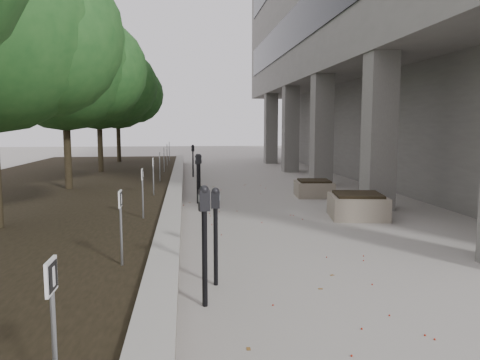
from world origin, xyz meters
TOP-DOWN VIEW (x-y plane):
  - ground at (0.00, 0.00)m, footprint 90.00×90.00m
  - retaining_wall at (-1.82, 9.00)m, footprint 0.39×26.00m
  - planting_bed at (-5.50, 9.00)m, footprint 7.00×26.00m
  - crabapple_tree_3 at (-4.80, 8.00)m, footprint 4.60×4.00m
  - crabapple_tree_4 at (-4.80, 13.00)m, footprint 4.60×4.00m
  - crabapple_tree_5 at (-4.80, 18.00)m, footprint 4.60×4.00m
  - parking_sign_1 at (-2.35, -2.50)m, footprint 0.04×0.22m
  - parking_sign_2 at (-2.35, 0.50)m, footprint 0.04×0.22m
  - parking_sign_3 at (-2.35, 3.50)m, footprint 0.04×0.22m
  - parking_sign_4 at (-2.35, 6.50)m, footprint 0.04×0.22m
  - parking_sign_5 at (-2.35, 9.50)m, footprint 0.04×0.22m
  - parking_sign_6 at (-2.35, 12.50)m, footprint 0.04×0.22m
  - parking_sign_7 at (-2.35, 15.50)m, footprint 0.04×0.22m
  - parking_sign_8 at (-2.35, 18.50)m, footprint 0.04×0.22m
  - parking_meter_1 at (-1.32, 0.03)m, footprint 0.16×0.13m
  - parking_meter_2 at (-1.14, 0.75)m, footprint 0.14×0.11m
  - parking_meter_3 at (-1.13, 8.08)m, footprint 0.16×0.14m
  - parking_meter_4 at (-1.20, 7.44)m, footprint 0.16×0.14m
  - parking_meter_5 at (-1.21, 14.33)m, footprint 0.16×0.13m
  - planter_front at (2.49, 4.98)m, footprint 1.46×1.46m
  - planter_back at (2.39, 8.33)m, footprint 1.21×1.21m
  - berry_scatter at (-0.10, 5.00)m, footprint 3.30×14.10m

SIDE VIEW (x-z plane):
  - ground at x=0.00m, z-range 0.00..0.00m
  - berry_scatter at x=-0.10m, z-range 0.00..0.02m
  - planting_bed at x=-5.50m, z-range 0.00..0.40m
  - retaining_wall at x=-1.82m, z-range 0.00..0.50m
  - planter_back at x=2.39m, z-range 0.00..0.52m
  - planter_front at x=2.49m, z-range 0.00..0.59m
  - parking_meter_2 at x=-1.14m, z-range 0.00..1.34m
  - parking_meter_3 at x=-1.13m, z-range 0.00..1.35m
  - parking_meter_5 at x=-1.21m, z-range 0.00..1.38m
  - parking_meter_4 at x=-1.20m, z-range 0.00..1.40m
  - parking_meter_1 at x=-1.32m, z-range 0.00..1.47m
  - parking_sign_1 at x=-2.35m, z-range 0.40..1.36m
  - parking_sign_2 at x=-2.35m, z-range 0.40..1.36m
  - parking_sign_3 at x=-2.35m, z-range 0.40..1.36m
  - parking_sign_4 at x=-2.35m, z-range 0.40..1.36m
  - parking_sign_5 at x=-2.35m, z-range 0.40..1.36m
  - parking_sign_6 at x=-2.35m, z-range 0.40..1.36m
  - parking_sign_7 at x=-2.35m, z-range 0.40..1.36m
  - parking_sign_8 at x=-2.35m, z-range 0.40..1.36m
  - crabapple_tree_3 at x=-4.80m, z-range 0.40..5.84m
  - crabapple_tree_4 at x=-4.80m, z-range 0.40..5.84m
  - crabapple_tree_5 at x=-4.80m, z-range 0.40..5.84m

